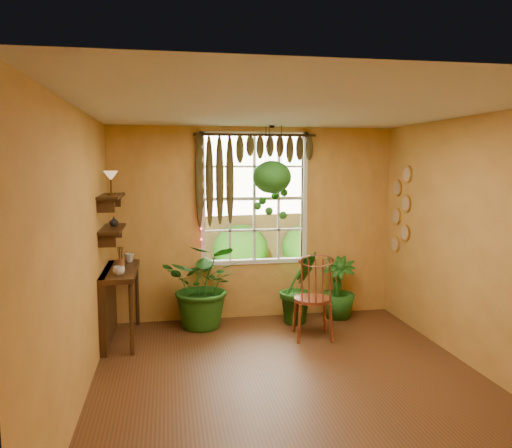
{
  "coord_description": "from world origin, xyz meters",
  "views": [
    {
      "loc": [
        -1.2,
        -4.64,
        2.19
      ],
      "look_at": [
        -0.18,
        1.15,
        1.48
      ],
      "focal_mm": 35.0,
      "sensor_mm": 36.0,
      "label": 1
    }
  ],
  "objects_px": {
    "counter_ledge": "(112,297)",
    "hanging_basket": "(272,181)",
    "potted_plant_left": "(205,285)",
    "potted_plant_mid": "(299,287)",
    "windsor_chair": "(313,310)"
  },
  "relations": [
    {
      "from": "counter_ledge",
      "to": "potted_plant_left",
      "type": "height_order",
      "value": "potted_plant_left"
    },
    {
      "from": "potted_plant_left",
      "to": "potted_plant_mid",
      "type": "relative_size",
      "value": 1.16
    },
    {
      "from": "windsor_chair",
      "to": "counter_ledge",
      "type": "bearing_deg",
      "value": 177.56
    },
    {
      "from": "hanging_basket",
      "to": "potted_plant_left",
      "type": "bearing_deg",
      "value": -175.18
    },
    {
      "from": "potted_plant_left",
      "to": "hanging_basket",
      "type": "xyz_separation_m",
      "value": [
        0.93,
        0.08,
        1.37
      ]
    },
    {
      "from": "potted_plant_mid",
      "to": "potted_plant_left",
      "type": "bearing_deg",
      "value": 178.99
    },
    {
      "from": "potted_plant_left",
      "to": "hanging_basket",
      "type": "distance_m",
      "value": 1.66
    },
    {
      "from": "windsor_chair",
      "to": "hanging_basket",
      "type": "xyz_separation_m",
      "value": [
        -0.38,
        0.75,
        1.59
      ]
    },
    {
      "from": "counter_ledge",
      "to": "potted_plant_mid",
      "type": "height_order",
      "value": "potted_plant_mid"
    },
    {
      "from": "windsor_chair",
      "to": "potted_plant_left",
      "type": "height_order",
      "value": "windsor_chair"
    },
    {
      "from": "counter_ledge",
      "to": "potted_plant_left",
      "type": "relative_size",
      "value": 1.03
    },
    {
      "from": "potted_plant_left",
      "to": "potted_plant_mid",
      "type": "xyz_separation_m",
      "value": [
        1.29,
        -0.02,
        -0.08
      ]
    },
    {
      "from": "windsor_chair",
      "to": "hanging_basket",
      "type": "bearing_deg",
      "value": 122.87
    },
    {
      "from": "counter_ledge",
      "to": "hanging_basket",
      "type": "relative_size",
      "value": 0.94
    },
    {
      "from": "hanging_basket",
      "to": "potted_plant_mid",
      "type": "bearing_deg",
      "value": -15.48
    }
  ]
}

